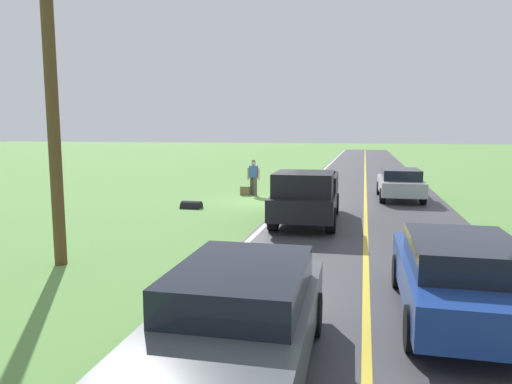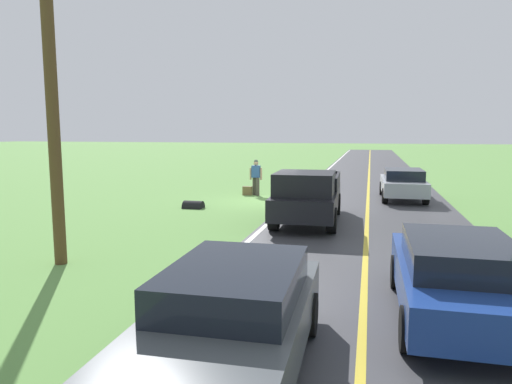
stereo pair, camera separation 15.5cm
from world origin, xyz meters
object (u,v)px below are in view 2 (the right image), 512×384
Objects in this scene: suitcase_carried at (247,191)px; utility_pole_roadside at (53,114)px; hitchhiker_walking at (256,175)px; sedan_ahead_same_lane at (232,317)px; pickup_truck_passing at (307,195)px; sedan_near_oncoming at (403,183)px; sedan_mid_oncoming at (457,276)px.

utility_pole_roadside reaches higher than suitcase_carried.
sedan_ahead_same_lane is at bearing 102.77° from hitchhiker_walking.
pickup_truck_passing is 7.43m from sedan_near_oncoming.
utility_pole_roadside is (5.41, -3.83, 2.76)m from sedan_ahead_same_lane.
sedan_ahead_same_lane is at bearing 92.11° from pickup_truck_passing.
pickup_truck_passing is at bearing 61.60° from sedan_near_oncoming.
suitcase_carried is 16.87m from sedan_ahead_same_lane.
hitchhiker_walking reaches higher than suitcase_carried.
hitchhiker_walking is at bearing 100.86° from suitcase_carried.
sedan_ahead_same_lane is (-0.37, 10.11, -0.21)m from pickup_truck_passing.
pickup_truck_passing is 1.23× the size of sedan_ahead_same_lane.
sedan_near_oncoming is at bearing -178.20° from hitchhiker_walking.
hitchhiker_walking is 12.96m from utility_pole_roadside.
sedan_ahead_same_lane is 7.18m from utility_pole_roadside.
suitcase_carried is 0.08× the size of pickup_truck_passing.
pickup_truck_passing is 8.44m from utility_pole_roadside.
suitcase_carried is 13.00m from utility_pole_roadside.
hitchhiker_walking is at bearing -63.84° from sedan_mid_oncoming.
sedan_mid_oncoming is (-3.11, -2.52, 0.00)m from sedan_ahead_same_lane.
sedan_near_oncoming is at bearing -90.20° from sedan_mid_oncoming.
sedan_mid_oncoming is at bearing 89.80° from sedan_near_oncoming.
pickup_truck_passing reaches higher than sedan_mid_oncoming.
suitcase_carried is 7.32m from pickup_truck_passing.
pickup_truck_passing is at bearing 117.95° from hitchhiker_walking.
suitcase_carried is at bearing -58.82° from pickup_truck_passing.
suitcase_carried is at bearing -95.76° from utility_pole_roadside.
sedan_near_oncoming is (-7.30, -0.30, 0.54)m from suitcase_carried.
sedan_ahead_same_lane is (-3.72, 16.43, -0.23)m from hitchhiker_walking.
hitchhiker_walking is 3.80× the size of suitcase_carried.
suitcase_carried is 0.10× the size of sedan_near_oncoming.
sedan_near_oncoming reaches higher than suitcase_carried.
pickup_truck_passing is 8.36m from sedan_mid_oncoming.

